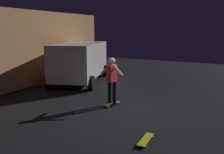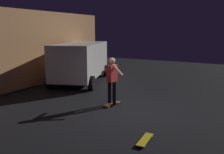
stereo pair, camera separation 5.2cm
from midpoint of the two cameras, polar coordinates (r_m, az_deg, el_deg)
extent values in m
plane|color=black|center=(8.06, 3.13, -8.37)|extent=(28.00, 28.00, 0.00)
cube|color=silver|center=(12.68, -7.61, 4.17)|extent=(4.97, 3.38, 1.70)
cube|color=black|center=(14.83, -5.14, 6.57)|extent=(0.66, 1.66, 0.64)
cylinder|color=black|center=(14.75, -9.30, 1.75)|extent=(0.70, 0.44, 0.66)
cylinder|color=black|center=(14.25, -1.71, 1.57)|extent=(0.70, 0.44, 0.66)
cylinder|color=black|center=(11.53, -14.69, -1.07)|extent=(0.70, 0.44, 0.66)
cylinder|color=black|center=(10.90, -5.10, -1.44)|extent=(0.70, 0.44, 0.66)
cube|color=olive|center=(8.74, -0.17, -6.38)|extent=(0.80, 0.32, 0.02)
sphere|color=silver|center=(9.03, 0.59, -6.04)|extent=(0.05, 0.05, 0.05)
sphere|color=silver|center=(8.93, 1.46, -6.24)|extent=(0.05, 0.05, 0.05)
sphere|color=silver|center=(8.58, -1.87, -6.96)|extent=(0.05, 0.05, 0.05)
sphere|color=silver|center=(8.48, -0.99, -7.18)|extent=(0.05, 0.05, 0.05)
cube|color=gold|center=(6.09, 7.76, -14.50)|extent=(0.79, 0.25, 0.02)
sphere|color=silver|center=(6.39, 7.87, -13.59)|extent=(0.05, 0.05, 0.05)
sphere|color=silver|center=(6.35, 9.37, -13.81)|extent=(0.05, 0.05, 0.05)
sphere|color=silver|center=(5.88, 5.98, -15.85)|extent=(0.05, 0.05, 0.05)
sphere|color=silver|center=(5.83, 7.61, -16.12)|extent=(0.05, 0.05, 0.05)
cylinder|color=black|center=(8.69, -0.74, -3.60)|extent=(0.14, 0.14, 0.82)
cylinder|color=black|center=(8.56, 0.40, -3.84)|extent=(0.14, 0.14, 0.82)
cube|color=red|center=(8.47, -0.18, 0.93)|extent=(0.41, 0.28, 0.60)
sphere|color=beige|center=(8.40, -0.18, 3.85)|extent=(0.23, 0.23, 0.23)
cylinder|color=beige|center=(8.58, -1.33, 2.08)|extent=(0.17, 0.55, 0.46)
cylinder|color=beige|center=(8.31, 1.01, 1.78)|extent=(0.17, 0.55, 0.46)
camera|label=1|loc=(0.03, -90.18, -0.03)|focal=38.40mm
camera|label=2|loc=(0.03, 89.82, 0.03)|focal=38.40mm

